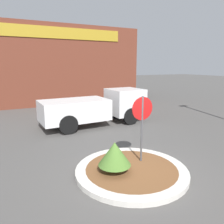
{
  "coord_description": "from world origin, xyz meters",
  "views": [
    {
      "loc": [
        -3.37,
        -5.54,
        3.39
      ],
      "look_at": [
        0.82,
        3.12,
        1.32
      ],
      "focal_mm": 35.0,
      "sensor_mm": 36.0,
      "label": 1
    }
  ],
  "objects": [
    {
      "name": "traffic_island",
      "position": [
        0.0,
        0.0,
        0.08
      ],
      "size": [
        3.58,
        3.58,
        0.16
      ],
      "color": "beige",
      "rests_on": "ground_plane"
    },
    {
      "name": "ground_plane",
      "position": [
        0.0,
        0.0,
        0.0
      ],
      "size": [
        120.0,
        120.0,
        0.0
      ],
      "primitive_type": "plane",
      "color": "#514F4C"
    },
    {
      "name": "utility_truck",
      "position": [
        1.19,
        5.91,
        1.05
      ],
      "size": [
        6.13,
        2.36,
        1.98
      ],
      "rotation": [
        0.0,
        0.0,
        0.06
      ],
      "color": "white",
      "rests_on": "ground_plane"
    },
    {
      "name": "storefront_building",
      "position": [
        1.29,
        15.94,
        3.38
      ],
      "size": [
        13.88,
        6.07,
        6.75
      ],
      "color": "brown",
      "rests_on": "ground_plane"
    },
    {
      "name": "island_shrub",
      "position": [
        -0.58,
        0.05,
        0.75
      ],
      "size": [
        1.02,
        1.02,
        0.95
      ],
      "color": "brown",
      "rests_on": "traffic_island"
    },
    {
      "name": "stop_sign",
      "position": [
        0.59,
        0.35,
        1.68
      ],
      "size": [
        0.78,
        0.07,
        2.4
      ],
      "color": "#4C4C51",
      "rests_on": "ground_plane"
    }
  ]
}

